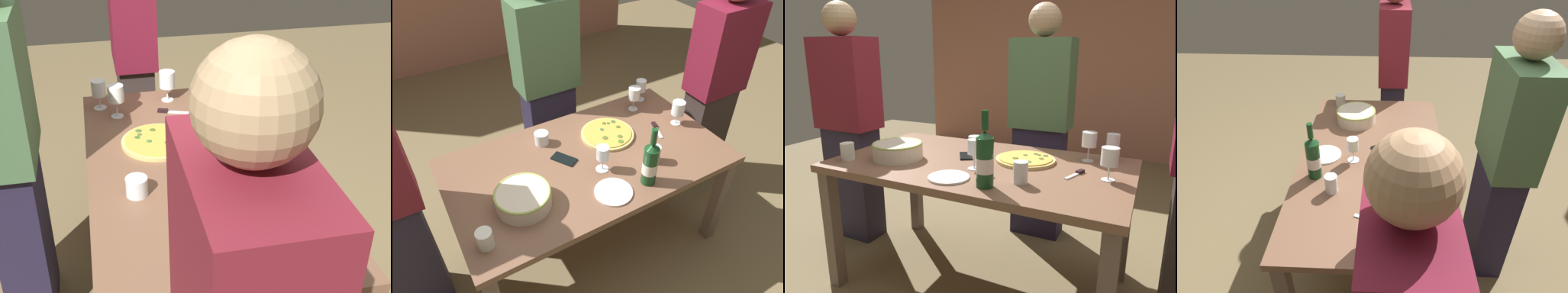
# 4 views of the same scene
# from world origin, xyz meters

# --- Properties ---
(ground_plane) EXTENTS (8.00, 8.00, 0.00)m
(ground_plane) POSITION_xyz_m (0.00, 0.00, 0.00)
(ground_plane) COLOR olive
(dining_table) EXTENTS (1.60, 0.90, 0.75)m
(dining_table) POSITION_xyz_m (0.00, 0.00, 0.66)
(dining_table) COLOR brown
(dining_table) RESTS_ON ground
(pizza) EXTENTS (0.33, 0.33, 0.03)m
(pizza) POSITION_xyz_m (0.22, 0.13, 0.76)
(pizza) COLOR #D3BA6B
(pizza) RESTS_ON dining_table
(serving_bowl) EXTENTS (0.28, 0.28, 0.09)m
(serving_bowl) POSITION_xyz_m (-0.45, -0.14, 0.80)
(serving_bowl) COLOR beige
(serving_bowl) RESTS_ON dining_table
(wine_bottle) EXTENTS (0.08, 0.08, 0.35)m
(wine_bottle) POSITION_xyz_m (0.18, -0.32, 0.88)
(wine_bottle) COLOR #14401D
(wine_bottle) RESTS_ON dining_table
(wine_glass_near_pizza) EXTENTS (0.07, 0.07, 0.15)m
(wine_glass_near_pizza) POSITION_xyz_m (0.64, 0.37, 0.85)
(wine_glass_near_pizza) COLOR white
(wine_glass_near_pizza) RESTS_ON dining_table
(wine_glass_by_bottle) EXTENTS (0.08, 0.08, 0.16)m
(wine_glass_by_bottle) POSITION_xyz_m (0.67, 0.01, 0.86)
(wine_glass_by_bottle) COLOR white
(wine_glass_by_bottle) RESTS_ON dining_table
(wine_glass_far_left) EXTENTS (0.07, 0.07, 0.16)m
(wine_glass_far_left) POSITION_xyz_m (0.02, -0.12, 0.86)
(wine_glass_far_left) COLOR white
(wine_glass_far_left) RESTS_ON dining_table
(wine_glass_far_right) EXTENTS (0.08, 0.08, 0.17)m
(wine_glass_far_right) POSITION_xyz_m (0.53, 0.29, 0.87)
(wine_glass_far_right) COLOR white
(wine_glass_far_right) RESTS_ON dining_table
(cup_amber) EXTENTS (0.08, 0.08, 0.10)m
(cup_amber) POSITION_xyz_m (-0.69, -0.28, 0.80)
(cup_amber) COLOR white
(cup_amber) RESTS_ON dining_table
(cup_ceramic) EXTENTS (0.09, 0.09, 0.08)m
(cup_ceramic) POSITION_xyz_m (-0.17, 0.26, 0.79)
(cup_ceramic) COLOR white
(cup_ceramic) RESTS_ON dining_table
(cup_spare) EXTENTS (0.07, 0.07, 0.10)m
(cup_spare) POSITION_xyz_m (0.31, -0.21, 0.80)
(cup_spare) COLOR white
(cup_spare) RESTS_ON dining_table
(side_plate) EXTENTS (0.20, 0.20, 0.01)m
(side_plate) POSITION_xyz_m (-0.02, -0.30, 0.76)
(side_plate) COLOR white
(side_plate) RESTS_ON dining_table
(cell_phone) EXTENTS (0.13, 0.16, 0.01)m
(cell_phone) POSITION_xyz_m (-0.12, 0.06, 0.76)
(cell_phone) COLOR black
(cell_phone) RESTS_ON dining_table
(pizza_knife) EXTENTS (0.07, 0.16, 0.02)m
(pizza_knife) POSITION_xyz_m (0.52, 0.03, 0.76)
(pizza_knife) COLOR silver
(pizza_knife) RESTS_ON dining_table
(person_host) EXTENTS (0.42, 0.24, 1.66)m
(person_host) POSITION_xyz_m (0.11, 0.76, 0.84)
(person_host) COLOR #211D36
(person_host) RESTS_ON ground
(person_guest_right) EXTENTS (0.43, 0.24, 1.66)m
(person_guest_right) POSITION_xyz_m (-1.10, 0.13, 0.84)
(person_guest_right) COLOR #272234
(person_guest_right) RESTS_ON ground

